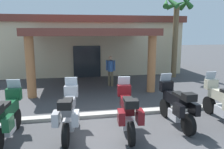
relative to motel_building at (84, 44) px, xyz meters
The scene contains 10 objects.
ground_plane 11.84m from the motel_building, 90.25° to the right, with size 80.00×80.00×0.00m, color #424244.
motel_building is the anchor object (origin of this frame).
motorcycle_green 12.29m from the motel_building, 104.95° to the right, with size 0.75×2.21×1.61m.
motorcycle_silver 11.96m from the motel_building, 96.86° to the right, with size 0.80×2.21×1.61m.
motorcycle_maroon 12.12m from the motel_building, 88.51° to the right, with size 0.77×2.21×1.61m.
motorcycle_black 12.03m from the motel_building, 80.14° to the right, with size 0.71×2.21×1.61m.
motorcycle_cream 12.45m from the motel_building, 72.22° to the right, with size 0.70×2.21×1.61m.
pedestrian 6.06m from the motel_building, 80.30° to the right, with size 0.48×0.32×1.71m.
palm_tree_near_portico 7.25m from the motel_building, 36.29° to the right, with size 2.07×2.09×5.49m.
curb_strip 10.64m from the motel_building, 88.28° to the right, with size 10.66×0.36×0.12m, color #ADA89E.
Camera 1 is at (-1.40, -6.78, 3.09)m, focal length 37.12 mm.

